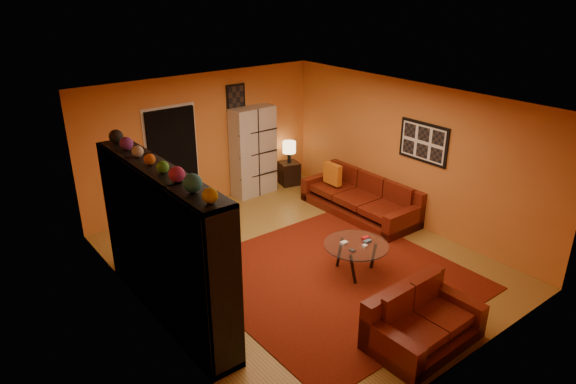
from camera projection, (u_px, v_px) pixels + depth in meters
floor at (301, 261)px, 8.30m from camera, size 6.00×6.00×0.00m
ceiling at (302, 102)px, 7.29m from camera, size 6.00×6.00×0.00m
wall_back at (204, 140)px, 9.98m from camera, size 6.00×0.00×6.00m
wall_front at (474, 268)px, 5.61m from camera, size 6.00×0.00×6.00m
wall_left at (146, 233)px, 6.38m from camera, size 0.00×6.00×6.00m
wall_right at (409, 154)px, 9.21m from camera, size 0.00×6.00×6.00m
rug at (334, 277)px, 7.84m from camera, size 3.60×3.60×0.01m
doorway at (173, 162)px, 9.66m from camera, size 0.95×0.10×2.04m
wall_art_right at (424, 142)px, 8.86m from camera, size 0.03×1.00×0.70m
wall_art_back at (236, 97)px, 10.10m from camera, size 0.42×0.03×0.52m
entertainment_unit at (165, 245)px, 6.61m from camera, size 0.45×3.00×2.10m
tv at (167, 247)px, 6.68m from camera, size 0.95×0.12×0.54m
sofa at (363, 198)px, 9.92m from camera, size 0.99×2.41×0.85m
loveseat at (419, 321)px, 6.39m from camera, size 1.46×0.90×0.85m
throw_pillow at (333, 174)px, 10.18m from camera, size 0.12×0.42×0.42m
coffee_table at (356, 247)px, 7.78m from camera, size 0.98×0.98×0.49m
storage_cabinet at (253, 151)px, 10.55m from camera, size 0.94×0.46×1.85m
bowl_chair at (171, 257)px, 7.85m from camera, size 0.63×0.63×0.52m
side_table at (289, 173)px, 11.28m from camera, size 0.49×0.49×0.50m
table_lamp at (289, 148)px, 11.06m from camera, size 0.28×0.28×0.47m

